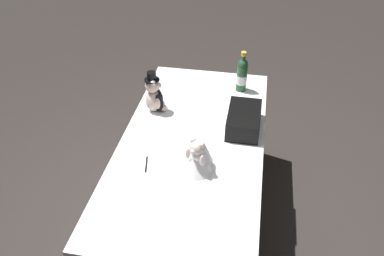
{
  "coord_description": "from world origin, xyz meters",
  "views": [
    {
      "loc": [
        -1.8,
        -0.32,
        2.29
      ],
      "look_at": [
        0.0,
        0.0,
        0.88
      ],
      "focal_mm": 36.0,
      "sensor_mm": 36.0,
      "label": 1
    }
  ],
  "objects_px": {
    "champagne_bottle": "(242,74)",
    "gift_case_black": "(244,120)",
    "teddy_bear_bride": "(199,156)",
    "teddy_bear_groom": "(154,95)",
    "signing_pen": "(146,164)"
  },
  "relations": [
    {
      "from": "teddy_bear_groom",
      "to": "gift_case_black",
      "type": "relative_size",
      "value": 0.87
    },
    {
      "from": "teddy_bear_groom",
      "to": "champagne_bottle",
      "type": "height_order",
      "value": "champagne_bottle"
    },
    {
      "from": "signing_pen",
      "to": "gift_case_black",
      "type": "bearing_deg",
      "value": -49.5
    },
    {
      "from": "gift_case_black",
      "to": "signing_pen",
      "type": "bearing_deg",
      "value": 130.5
    },
    {
      "from": "teddy_bear_groom",
      "to": "gift_case_black",
      "type": "bearing_deg",
      "value": -99.03
    },
    {
      "from": "teddy_bear_bride",
      "to": "champagne_bottle",
      "type": "xyz_separation_m",
      "value": [
        0.89,
        -0.17,
        0.04
      ]
    },
    {
      "from": "teddy_bear_bride",
      "to": "signing_pen",
      "type": "height_order",
      "value": "teddy_bear_bride"
    },
    {
      "from": "teddy_bear_bride",
      "to": "champagne_bottle",
      "type": "bearing_deg",
      "value": -10.65
    },
    {
      "from": "champagne_bottle",
      "to": "signing_pen",
      "type": "xyz_separation_m",
      "value": [
        -0.9,
        0.47,
        -0.12
      ]
    },
    {
      "from": "champagne_bottle",
      "to": "gift_case_black",
      "type": "distance_m",
      "value": 0.47
    },
    {
      "from": "teddy_bear_groom",
      "to": "gift_case_black",
      "type": "distance_m",
      "value": 0.62
    },
    {
      "from": "teddy_bear_bride",
      "to": "signing_pen",
      "type": "distance_m",
      "value": 0.31
    },
    {
      "from": "teddy_bear_bride",
      "to": "champagne_bottle",
      "type": "height_order",
      "value": "champagne_bottle"
    },
    {
      "from": "signing_pen",
      "to": "gift_case_black",
      "type": "relative_size",
      "value": 0.4
    },
    {
      "from": "teddy_bear_bride",
      "to": "teddy_bear_groom",
      "type": "bearing_deg",
      "value": 36.42
    }
  ]
}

